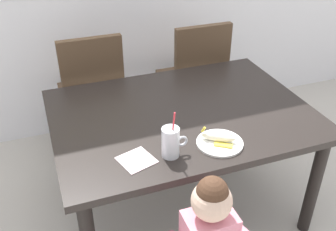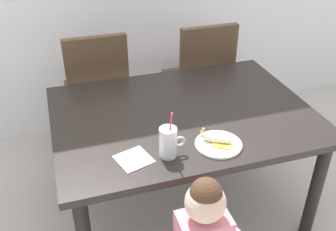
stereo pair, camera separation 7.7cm
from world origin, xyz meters
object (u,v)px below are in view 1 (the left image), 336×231
(dining_chair_left, at_px, (92,88))
(peeled_banana, at_px, (219,138))
(dining_table, at_px, (182,124))
(dining_chair_right, at_px, (195,74))
(snack_plate, at_px, (220,143))
(milk_cup, at_px, (171,144))
(paper_napkin, at_px, (137,160))

(dining_chair_left, height_order, peeled_banana, dining_chair_left)
(dining_table, distance_m, dining_chair_left, 0.87)
(dining_table, relative_size, peeled_banana, 8.59)
(dining_chair_right, distance_m, snack_plate, 1.16)
(dining_table, xyz_separation_m, snack_plate, (0.06, -0.35, 0.09))
(dining_table, distance_m, milk_cup, 0.43)
(paper_napkin, bearing_deg, dining_chair_right, 54.26)
(dining_chair_left, bearing_deg, snack_plate, 111.14)
(dining_table, xyz_separation_m, dining_chair_right, (0.41, 0.74, -0.09))
(peeled_banana, bearing_deg, paper_napkin, 179.26)
(dining_table, height_order, dining_chair_right, dining_chair_right)
(milk_cup, xyz_separation_m, paper_napkin, (-0.16, 0.02, -0.06))
(dining_chair_right, xyz_separation_m, milk_cup, (-0.61, -1.09, 0.24))
(milk_cup, height_order, paper_napkin, milk_cup)
(snack_plate, xyz_separation_m, peeled_banana, (-0.00, 0.01, 0.03))
(peeled_banana, xyz_separation_m, paper_napkin, (-0.42, 0.01, -0.03))
(dining_chair_left, relative_size, milk_cup, 3.83)
(dining_table, distance_m, dining_chair_right, 0.85)
(peeled_banana, bearing_deg, dining_chair_right, 71.88)
(dining_table, bearing_deg, milk_cup, -119.40)
(snack_plate, height_order, peeled_banana, peeled_banana)
(dining_chair_left, distance_m, milk_cup, 1.16)
(peeled_banana, relative_size, paper_napkin, 1.11)
(paper_napkin, bearing_deg, dining_chair_left, 90.80)
(dining_chair_right, xyz_separation_m, peeled_banana, (-0.35, -1.07, 0.20))
(dining_chair_left, bearing_deg, dining_chair_right, 177.25)
(dining_chair_right, distance_m, peeled_banana, 1.15)
(dining_table, bearing_deg, dining_chair_left, 115.89)
(milk_cup, distance_m, peeled_banana, 0.26)
(dining_chair_left, xyz_separation_m, paper_napkin, (0.02, -1.11, 0.17))
(dining_table, relative_size, dining_chair_right, 1.49)
(snack_plate, xyz_separation_m, paper_napkin, (-0.42, 0.02, -0.00))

